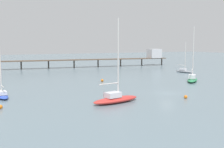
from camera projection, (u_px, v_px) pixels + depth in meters
name	position (u px, v px, depth m)	size (l,w,h in m)	color
ground_plane	(167.00, 93.00, 50.99)	(400.00, 400.00, 0.00)	slate
pier	(106.00, 57.00, 108.91)	(86.36, 14.67, 6.72)	brown
sailboat_gray	(184.00, 70.00, 87.20)	(2.27, 6.56, 9.42)	gray
sailboat_blue	(2.00, 94.00, 46.60)	(1.94, 6.29, 8.45)	#2D4CB7
sailboat_green	(192.00, 78.00, 66.45)	(7.63, 7.11, 12.94)	#287F4C
sailboat_red	(116.00, 98.00, 42.58)	(8.53, 3.80, 12.71)	red
mooring_buoy_outer	(186.00, 97.00, 45.83)	(0.57, 0.57, 0.57)	orange
mooring_buoy_near	(102.00, 80.00, 66.08)	(0.65, 0.65, 0.65)	orange
mooring_buoy_mid	(0.00, 107.00, 38.57)	(0.58, 0.58, 0.58)	orange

